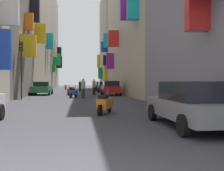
% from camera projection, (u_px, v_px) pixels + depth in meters
% --- Properties ---
extents(ground_plane, '(140.00, 140.00, 0.00)m').
position_uv_depth(ground_plane, '(78.00, 93.00, 33.53)').
color(ground_plane, '#38383D').
extents(building_left_mid_b, '(7.23, 18.08, 18.94)m').
position_uv_depth(building_left_mid_b, '(22.00, 26.00, 36.87)').
color(building_left_mid_b, '#9E9384').
rests_on(building_left_mid_b, ground).
extents(building_left_mid_c, '(7.40, 16.48, 19.68)m').
position_uv_depth(building_left_mid_c, '(41.00, 42.00, 54.01)').
color(building_left_mid_c, gray).
rests_on(building_left_mid_c, ground).
extents(building_right_mid_a, '(7.30, 25.56, 19.75)m').
position_uv_depth(building_right_mid_a, '(143.00, 14.00, 31.98)').
color(building_right_mid_a, '#BCB29E').
rests_on(building_right_mid_a, ground).
extents(building_right_mid_b, '(7.10, 3.24, 16.62)m').
position_uv_depth(building_right_mid_b, '(124.00, 44.00, 46.29)').
color(building_right_mid_b, gray).
rests_on(building_right_mid_b, ground).
extents(building_right_mid_c, '(6.90, 16.37, 20.46)m').
position_uv_depth(building_right_mid_c, '(116.00, 41.00, 56.01)').
color(building_right_mid_c, '#9E9384').
rests_on(building_right_mid_c, ground).
extents(parked_car_blue, '(1.87, 4.28, 1.46)m').
position_uv_depth(parked_car_blue, '(104.00, 87.00, 36.10)').
color(parked_car_blue, navy).
rests_on(parked_car_blue, ground).
extents(parked_car_black, '(1.84, 4.43, 1.47)m').
position_uv_depth(parked_car_black, '(100.00, 86.00, 44.26)').
color(parked_car_black, black).
rests_on(parked_car_black, ground).
extents(parked_car_red, '(1.95, 3.96, 1.53)m').
position_uv_depth(parked_car_red, '(111.00, 88.00, 27.90)').
color(parked_car_red, '#B21E1E').
rests_on(parked_car_red, ground).
extents(parked_car_green, '(2.01, 4.20, 1.45)m').
position_uv_depth(parked_car_green, '(42.00, 88.00, 28.60)').
color(parked_car_green, '#236638').
rests_on(parked_car_green, ground).
extents(parked_car_grey, '(1.83, 4.44, 1.45)m').
position_uv_depth(parked_car_grey, '(191.00, 103.00, 8.19)').
color(parked_car_grey, slate).
rests_on(parked_car_grey, ground).
extents(scooter_orange, '(0.85, 1.87, 1.13)m').
position_uv_depth(scooter_orange, '(105.00, 104.00, 11.57)').
color(scooter_orange, orange).
rests_on(scooter_orange, ground).
extents(scooter_silver, '(0.50, 1.93, 1.13)m').
position_uv_depth(scooter_silver, '(66.00, 87.00, 45.85)').
color(scooter_silver, '#ADADB2').
rests_on(scooter_silver, ground).
extents(scooter_red, '(0.78, 1.89, 1.13)m').
position_uv_depth(scooter_red, '(71.00, 91.00, 27.88)').
color(scooter_red, red).
rests_on(scooter_red, ground).
extents(scooter_blue, '(0.75, 1.84, 1.13)m').
position_uv_depth(scooter_blue, '(73.00, 93.00, 23.32)').
color(scooter_blue, '#2D4CAD').
rests_on(scooter_blue, ground).
extents(pedestrian_crossing, '(0.44, 0.44, 1.71)m').
position_uv_depth(pedestrian_crossing, '(83.00, 88.00, 22.69)').
color(pedestrian_crossing, '#343434').
rests_on(pedestrian_crossing, ground).
extents(pedestrian_near_left, '(0.52, 0.52, 1.62)m').
position_uv_depth(pedestrian_near_left, '(80.00, 86.00, 37.50)').
color(pedestrian_near_left, black).
rests_on(pedestrian_near_left, ground).
extents(pedestrian_near_right, '(0.49, 0.49, 1.72)m').
position_uv_depth(pedestrian_near_right, '(94.00, 87.00, 28.78)').
color(pedestrian_near_right, black).
rests_on(pedestrian_near_right, ground).
extents(traffic_light_near_corner, '(0.26, 0.34, 4.72)m').
position_uv_depth(traffic_light_near_corner, '(21.00, 61.00, 21.20)').
color(traffic_light_near_corner, '#2D2D2D').
rests_on(traffic_light_near_corner, ground).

